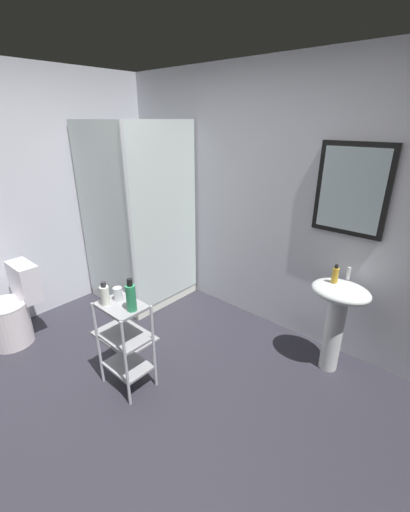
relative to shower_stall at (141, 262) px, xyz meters
name	(u,v)px	position (x,y,z in m)	size (l,w,h in m)	color
ground_plane	(118,417)	(1.22, -1.23, -0.47)	(4.20, 4.20, 0.02)	#2C2B34
wall_back	(266,202)	(1.23, 0.62, 0.79)	(4.20, 0.14, 2.50)	silver
shower_stall	(141,262)	(0.00, 0.00, 0.00)	(0.92, 0.92, 2.00)	white
pedestal_sink	(337,309)	(2.16, 0.29, 0.12)	(0.46, 0.37, 0.81)	white
sink_faucet	(349,273)	(2.16, 0.41, 0.40)	(0.03, 0.03, 0.10)	silver
toilet	(13,312)	(-0.26, -1.33, -0.15)	(0.37, 0.49, 0.76)	white
storage_cart	(125,339)	(1.02, -0.97, -0.03)	(0.38, 0.28, 0.74)	silver
hand_soap_bottle	(335,275)	(2.10, 0.28, 0.41)	(0.05, 0.05, 0.15)	gold
lotion_bottle_white	(105,295)	(0.94, -1.04, 0.36)	(0.07, 0.07, 0.19)	white
body_wash_bottle_green	(131,297)	(1.14, -0.96, 0.38)	(0.07, 0.07, 0.25)	#319C62
rinse_cup	(118,294)	(0.95, -0.94, 0.33)	(0.07, 0.07, 0.10)	silver
bath_mat	(125,336)	(0.47, -0.62, -0.45)	(0.60, 0.40, 0.02)	gray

